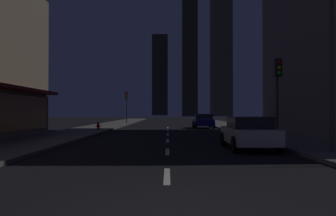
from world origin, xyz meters
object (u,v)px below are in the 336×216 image
object	(u,v)px
car_parked_far	(204,121)
traffic_light_near_right	(278,81)
fire_hydrant_far_left	(98,126)
street_lamp_right	(310,22)
car_parked_near	(249,133)
traffic_light_far_left	(127,100)

from	to	relation	value
car_parked_far	traffic_light_near_right	size ratio (longest dim) A/B	1.01
fire_hydrant_far_left	traffic_light_near_right	xyz separation A→B (m)	(11.40, -11.62, 2.74)
fire_hydrant_far_left	street_lamp_right	size ratio (longest dim) A/B	0.10
car_parked_near	traffic_light_far_left	size ratio (longest dim) A/B	1.01
fire_hydrant_far_left	traffic_light_far_left	distance (m)	16.30
traffic_light_far_left	street_lamp_right	world-z (taller)	street_lamp_right
street_lamp_right	fire_hydrant_far_left	bearing A→B (deg)	125.84
fire_hydrant_far_left	street_lamp_right	bearing A→B (deg)	-54.16
traffic_light_near_right	car_parked_near	bearing A→B (deg)	-136.93
car_parked_far	fire_hydrant_far_left	distance (m)	10.95
car_parked_near	fire_hydrant_far_left	size ratio (longest dim) A/B	6.48
car_parked_near	car_parked_far	distance (m)	18.83
car_parked_far	traffic_light_near_right	xyz separation A→B (m)	(1.90, -17.05, 2.45)
traffic_light_near_right	street_lamp_right	bearing A→B (deg)	-91.72
car_parked_near	traffic_light_far_left	world-z (taller)	traffic_light_far_left
traffic_light_far_left	street_lamp_right	bearing A→B (deg)	-71.04
car_parked_near	traffic_light_near_right	xyz separation A→B (m)	(1.90, 1.78, 2.45)
car_parked_near	traffic_light_near_right	size ratio (longest dim) A/B	1.01
car_parked_near	fire_hydrant_far_left	xyz separation A→B (m)	(-9.50, 13.39, -0.29)
traffic_light_near_right	street_lamp_right	distance (m)	4.42
car_parked_near	fire_hydrant_far_left	distance (m)	16.42
traffic_light_far_left	street_lamp_right	distance (m)	33.54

